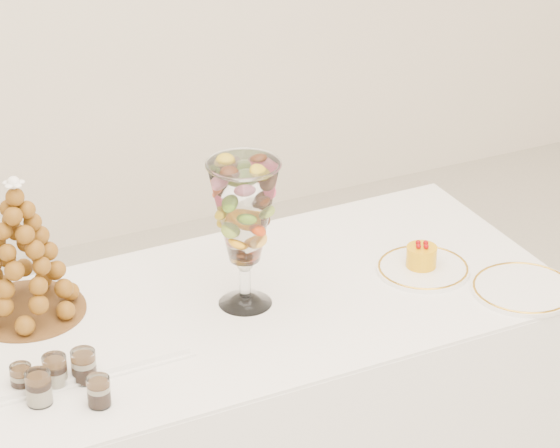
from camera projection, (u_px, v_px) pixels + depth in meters
buffet_table at (193, 438)px, 3.18m from camera, size 1.78×0.74×0.67m
lace_tray at (36, 335)px, 2.94m from camera, size 0.57×0.43×0.02m
macaron_vase at (244, 214)px, 2.98m from camera, size 0.16×0.16×0.36m
cake_plate at (423, 269)px, 3.22m from camera, size 0.23×0.23×0.01m
spare_plate at (524, 289)px, 3.13m from camera, size 0.25×0.25×0.01m
verrine_a at (21, 379)px, 2.75m from camera, size 0.05×0.05×0.06m
verrine_b at (55, 371)px, 2.77m from camera, size 0.06×0.06×0.07m
verrine_c at (84, 366)px, 2.79m from camera, size 0.06×0.06×0.07m
verrine_d at (39, 388)px, 2.71m from camera, size 0.06×0.06×0.07m
verrine_e at (99, 392)px, 2.71m from camera, size 0.06×0.06×0.07m
croquembouche at (20, 248)px, 2.94m from camera, size 0.27×0.27×0.34m
mousse_cake at (421, 256)px, 3.21m from camera, size 0.07×0.07×0.07m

